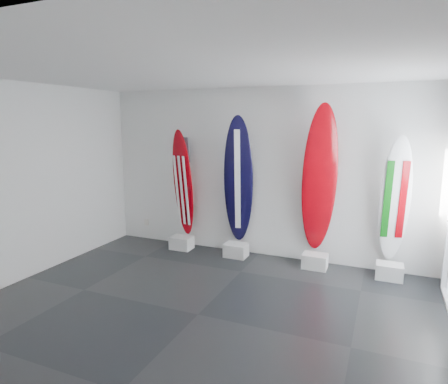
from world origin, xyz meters
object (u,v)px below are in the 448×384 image
at_px(surfboard_usa, 183,184).
at_px(surfboard_swiss, 319,180).
at_px(surfboard_italy, 395,200).
at_px(surfboard_navy, 238,181).

height_order(surfboard_usa, surfboard_swiss, surfboard_swiss).
bearing_deg(surfboard_italy, surfboard_navy, 168.87).
height_order(surfboard_usa, surfboard_italy, surfboard_usa).
distance_m(surfboard_usa, surfboard_navy, 1.13).
distance_m(surfboard_swiss, surfboard_italy, 1.17).
distance_m(surfboard_navy, surfboard_italy, 2.56).
bearing_deg(surfboard_navy, surfboard_italy, -13.16).
xyz_separation_m(surfboard_usa, surfboard_navy, (1.12, 0.00, 0.13)).
relative_size(surfboard_usa, surfboard_italy, 1.02).
bearing_deg(surfboard_navy, surfboard_usa, 166.84).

